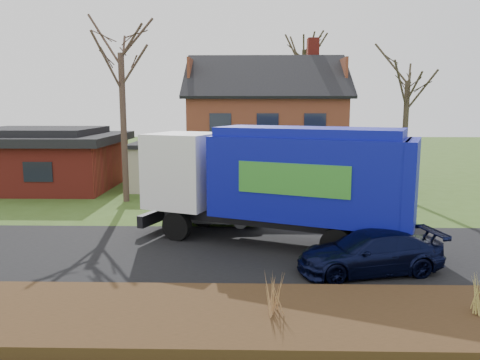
{
  "coord_description": "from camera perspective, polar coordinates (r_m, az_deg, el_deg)",
  "views": [
    {
      "loc": [
        1.07,
        -15.66,
        5.11
      ],
      "look_at": [
        0.66,
        2.5,
        2.18
      ],
      "focal_mm": 35.0,
      "sensor_mm": 36.0,
      "label": 1
    }
  ],
  "objects": [
    {
      "name": "ground",
      "position": [
        16.51,
        -2.51,
        -8.88
      ],
      "size": [
        120.0,
        120.0,
        0.0
      ],
      "primitive_type": "plane",
      "color": "#38521B",
      "rests_on": "ground"
    },
    {
      "name": "grass_clump_east",
      "position": [
        12.47,
        27.07,
        -12.33
      ],
      "size": [
        0.36,
        0.3,
        0.91
      ],
      "color": "#A79749",
      "rests_on": "mulch_verge"
    },
    {
      "name": "road",
      "position": [
        16.51,
        -2.51,
        -8.84
      ],
      "size": [
        80.0,
        7.0,
        0.02
      ],
      "primitive_type": "cube",
      "color": "black",
      "rests_on": "ground"
    },
    {
      "name": "garbage_truck",
      "position": [
        17.11,
        4.8,
        0.33
      ],
      "size": [
        10.37,
        6.24,
        4.32
      ],
      "rotation": [
        0.0,
        0.0,
        -0.38
      ],
      "color": "black",
      "rests_on": "ground"
    },
    {
      "name": "navy_wagon",
      "position": [
        15.02,
        15.53,
        -8.46
      ],
      "size": [
        4.75,
        2.68,
        1.3
      ],
      "primitive_type": "imported",
      "rotation": [
        0.0,
        0.0,
        -1.37
      ],
      "color": "black",
      "rests_on": "ground"
    },
    {
      "name": "mulch_verge",
      "position": [
        11.54,
        -4.32,
        -16.32
      ],
      "size": [
        80.0,
        3.5,
        0.3
      ],
      "primitive_type": "cube",
      "color": "#302010",
      "rests_on": "ground"
    },
    {
      "name": "ranch_house",
      "position": [
        31.67,
        -23.1,
        2.45
      ],
      "size": [
        9.8,
        8.2,
        3.7
      ],
      "color": "maroon",
      "rests_on": "ground"
    },
    {
      "name": "grass_clump_mid",
      "position": [
        11.14,
        4.06,
        -13.57
      ],
      "size": [
        0.36,
        0.3,
        1.02
      ],
      "color": "#A17547",
      "rests_on": "mulch_verge"
    },
    {
      "name": "tree_front_west",
      "position": [
        25.56,
        -14.45,
        17.3
      ],
      "size": [
        3.61,
        3.61,
        10.74
      ],
      "color": "#46332A",
      "rests_on": "ground"
    },
    {
      "name": "silver_sedan",
      "position": [
        20.14,
        -3.05,
        -3.59
      ],
      "size": [
        4.17,
        1.76,
        1.34
      ],
      "primitive_type": "imported",
      "rotation": [
        0.0,
        0.0,
        1.49
      ],
      "color": "#B5B8BD",
      "rests_on": "ground"
    },
    {
      "name": "tree_back",
      "position": [
        38.57,
        7.89,
        17.28
      ],
      "size": [
        4.02,
        4.02,
        12.73
      ],
      "color": "#393022",
      "rests_on": "ground"
    },
    {
      "name": "tree_front_east",
      "position": [
        26.81,
        19.91,
        13.52
      ],
      "size": [
        3.27,
        3.27,
        9.09
      ],
      "color": "#3B3323",
      "rests_on": "ground"
    },
    {
      "name": "main_house",
      "position": [
        29.59,
        2.13,
        7.06
      ],
      "size": [
        12.95,
        8.95,
        9.26
      ],
      "color": "#C0B59A",
      "rests_on": "ground"
    }
  ]
}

